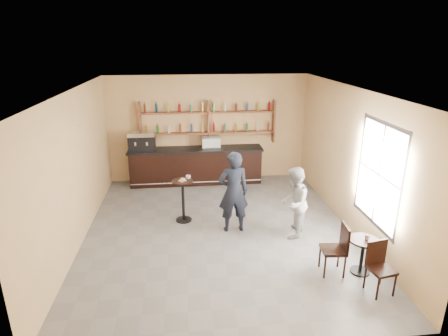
{
  "coord_description": "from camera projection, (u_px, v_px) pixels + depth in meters",
  "views": [
    {
      "loc": [
        -0.7,
        -7.61,
        4.18
      ],
      "look_at": [
        0.2,
        0.8,
        1.25
      ],
      "focal_mm": 30.0,
      "sensor_mm": 36.0,
      "label": 1
    }
  ],
  "objects": [
    {
      "name": "shelf_unit",
      "position": [
        208.0,
        123.0,
        11.17
      ],
      "size": [
        4.0,
        0.26,
        1.4
      ],
      "primitive_type": null,
      "color": "brown",
      "rests_on": "wall_back"
    },
    {
      "name": "wall_right",
      "position": [
        352.0,
        161.0,
        8.37
      ],
      "size": [
        0.0,
        7.0,
        7.0
      ],
      "primitive_type": "plane",
      "rotation": [
        1.57,
        0.0,
        -1.57
      ],
      "color": "tan",
      "rests_on": "floor"
    },
    {
      "name": "chair_west",
      "position": [
        333.0,
        249.0,
        6.92
      ],
      "size": [
        0.46,
        0.46,
        0.98
      ],
      "primitive_type": null,
      "rotation": [
        0.0,
        0.0,
        -1.66
      ],
      "color": "black",
      "rests_on": "floor"
    },
    {
      "name": "napkin",
      "position": [
        182.0,
        181.0,
        8.76
      ],
      "size": [
        0.21,
        0.21,
        0.0
      ],
      "primitive_type": "cube",
      "rotation": [
        0.0,
        0.0,
        0.71
      ],
      "color": "white",
      "rests_on": "pedestal_table"
    },
    {
      "name": "window_frame",
      "position": [
        379.0,
        175.0,
        7.21
      ],
      "size": [
        0.04,
        1.7,
        2.1
      ],
      "primitive_type": null,
      "color": "black",
      "rests_on": "wall_right"
    },
    {
      "name": "cafe_table",
      "position": [
        362.0,
        256.0,
        6.97
      ],
      "size": [
        0.6,
        0.6,
        0.69
      ],
      "primitive_type": null,
      "rotation": [
        0.0,
        0.0,
        0.11
      ],
      "color": "black",
      "rests_on": "floor"
    },
    {
      "name": "liquor_bottles",
      "position": [
        208.0,
        117.0,
        11.11
      ],
      "size": [
        3.68,
        0.1,
        1.0
      ],
      "primitive_type": null,
      "color": "#8C5919",
      "rests_on": "shelf_unit"
    },
    {
      "name": "wall_front",
      "position": [
        244.0,
        252.0,
        4.78
      ],
      "size": [
        7.0,
        0.0,
        7.0
      ],
      "primitive_type": "plane",
      "rotation": [
        -1.57,
        0.0,
        0.0
      ],
      "color": "tan",
      "rests_on": "floor"
    },
    {
      "name": "pedestal_table",
      "position": [
        183.0,
        201.0,
        8.93
      ],
      "size": [
        0.57,
        0.57,
        1.03
      ],
      "primitive_type": null,
      "rotation": [
        0.0,
        0.0,
        0.15
      ],
      "color": "black",
      "rests_on": "floor"
    },
    {
      "name": "floor",
      "position": [
        219.0,
        231.0,
        8.59
      ],
      "size": [
        7.0,
        7.0,
        0.0
      ],
      "primitive_type": "plane",
      "color": "slate",
      "rests_on": "ground"
    },
    {
      "name": "window_pane",
      "position": [
        379.0,
        175.0,
        7.21
      ],
      "size": [
        0.0,
        2.0,
        2.0
      ],
      "primitive_type": "plane",
      "rotation": [
        1.57,
        0.0,
        -1.57
      ],
      "color": "white",
      "rests_on": "wall_right"
    },
    {
      "name": "wall_back",
      "position": [
        208.0,
        128.0,
        11.36
      ],
      "size": [
        7.0,
        0.0,
        7.0
      ],
      "primitive_type": "plane",
      "rotation": [
        1.57,
        0.0,
        0.0
      ],
      "color": "tan",
      "rests_on": "floor"
    },
    {
      "name": "donut",
      "position": [
        183.0,
        180.0,
        8.75
      ],
      "size": [
        0.14,
        0.14,
        0.05
      ],
      "primitive_type": "torus",
      "rotation": [
        0.0,
        0.0,
        0.1
      ],
      "color": "#BA7044",
      "rests_on": "napkin"
    },
    {
      "name": "patron_second",
      "position": [
        294.0,
        203.0,
        8.14
      ],
      "size": [
        0.89,
        0.97,
        1.6
      ],
      "primitive_type": "imported",
      "rotation": [
        0.0,
        0.0,
        -2.03
      ],
      "color": "#9B9BA0",
      "rests_on": "floor"
    },
    {
      "name": "pastry_case",
      "position": [
        211.0,
        143.0,
        11.15
      ],
      "size": [
        0.57,
        0.47,
        0.33
      ],
      "primitive_type": null,
      "rotation": [
        0.0,
        0.0,
        -0.05
      ],
      "color": "silver",
      "rests_on": "bar_counter"
    },
    {
      "name": "espresso_machine",
      "position": [
        142.0,
        141.0,
        10.91
      ],
      "size": [
        0.77,
        0.49,
        0.54
      ],
      "primitive_type": null,
      "rotation": [
        0.0,
        0.0,
        0.0
      ],
      "color": "black",
      "rests_on": "bar_counter"
    },
    {
      "name": "chair_south",
      "position": [
        381.0,
        269.0,
        6.38
      ],
      "size": [
        0.47,
        0.47,
        0.92
      ],
      "primitive_type": null,
      "rotation": [
        0.0,
        0.0,
        0.19
      ],
      "color": "black",
      "rests_on": "floor"
    },
    {
      "name": "cup_pedestal",
      "position": [
        188.0,
        177.0,
        8.86
      ],
      "size": [
        0.13,
        0.13,
        0.09
      ],
      "primitive_type": "imported",
      "rotation": [
        0.0,
        0.0,
        -0.1
      ],
      "color": "white",
      "rests_on": "pedestal_table"
    },
    {
      "name": "cup_cafe",
      "position": [
        367.0,
        237.0,
        6.85
      ],
      "size": [
        0.12,
        0.12,
        0.1
      ],
      "primitive_type": "imported",
      "rotation": [
        0.0,
        0.0,
        -0.13
      ],
      "color": "white",
      "rests_on": "cafe_table"
    },
    {
      "name": "bar_counter",
      "position": [
        196.0,
        166.0,
        11.33
      ],
      "size": [
        4.0,
        0.78,
        1.08
      ],
      "primitive_type": null,
      "color": "black",
      "rests_on": "floor"
    },
    {
      "name": "man_main",
      "position": [
        233.0,
        192.0,
        8.34
      ],
      "size": [
        0.71,
        0.49,
        1.89
      ],
      "primitive_type": "imported",
      "rotation": [
        0.0,
        0.0,
        3.2
      ],
      "color": "black",
      "rests_on": "floor"
    },
    {
      "name": "ceiling",
      "position": [
        218.0,
        90.0,
        7.55
      ],
      "size": [
        7.0,
        7.0,
        0.0
      ],
      "primitive_type": "plane",
      "rotation": [
        3.14,
        0.0,
        0.0
      ],
      "color": "white",
      "rests_on": "wall_back"
    },
    {
      "name": "wall_left",
      "position": [
        75.0,
        170.0,
        7.77
      ],
      "size": [
        0.0,
        7.0,
        7.0
      ],
      "primitive_type": "plane",
      "rotation": [
        1.57,
        0.0,
        1.57
      ],
      "color": "tan",
      "rests_on": "floor"
    }
  ]
}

